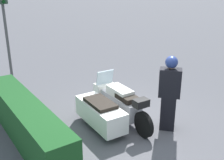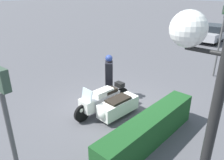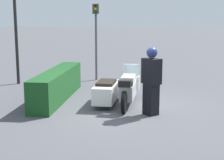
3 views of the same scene
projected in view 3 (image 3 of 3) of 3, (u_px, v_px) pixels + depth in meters
ground_plane at (126, 109)px, 9.98m from camera, size 160.00×160.00×0.00m
police_motorcycle at (117, 89)px, 10.51m from camera, size 2.64×1.30×1.15m
officer_rider at (151, 79)px, 9.23m from camera, size 0.58×0.57×1.86m
hedge_bush_curbside at (57, 85)px, 11.10m from camera, size 4.13×0.67×0.94m
traffic_light_near at (96, 30)px, 14.15m from camera, size 0.23×0.27×3.15m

